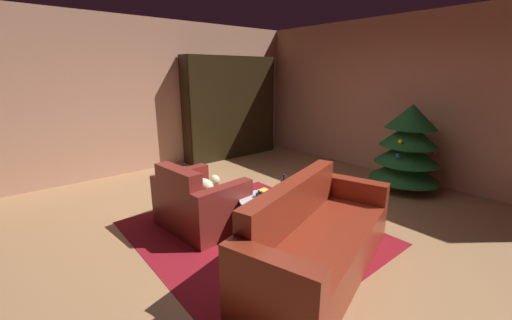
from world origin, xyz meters
TOP-DOWN VIEW (x-y plane):
  - ground_plane at (0.00, 0.00)m, footprint 7.52×7.52m
  - wall_back at (0.00, 3.16)m, footprint 6.28×0.06m
  - wall_left at (-3.11, 0.00)m, footprint 0.06×6.39m
  - area_rug at (0.16, -0.23)m, footprint 2.65×2.38m
  - bookshelf_unit at (-2.84, 1.74)m, footprint 0.38×2.15m
  - armchair_red at (-0.39, -0.62)m, footprint 1.07×0.88m
  - couch_red at (1.10, -0.22)m, footprint 1.33×2.13m
  - coffee_table at (0.28, -0.10)m, footprint 0.65×0.65m
  - book_stack_on_table at (0.24, -0.09)m, footprint 0.23×0.17m
  - bottle_on_table at (0.38, 0.05)m, footprint 0.07×0.07m
  - decorated_tree at (0.58, 2.56)m, footprint 1.06×1.06m

SIDE VIEW (x-z plane):
  - ground_plane at x=0.00m, z-range 0.00..0.00m
  - area_rug at x=0.16m, z-range 0.00..0.01m
  - armchair_red at x=-0.39m, z-range -0.11..0.69m
  - couch_red at x=1.10m, z-range -0.13..0.73m
  - coffee_table at x=0.28m, z-range 0.17..0.60m
  - book_stack_on_table at x=0.24m, z-range 0.42..0.52m
  - bottle_on_table at x=0.38m, z-range 0.40..0.69m
  - decorated_tree at x=0.58m, z-range 0.00..1.36m
  - bookshelf_unit at x=-2.84m, z-range -0.03..2.12m
  - wall_back at x=0.00m, z-range 0.00..2.76m
  - wall_left at x=-3.11m, z-range 0.00..2.76m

